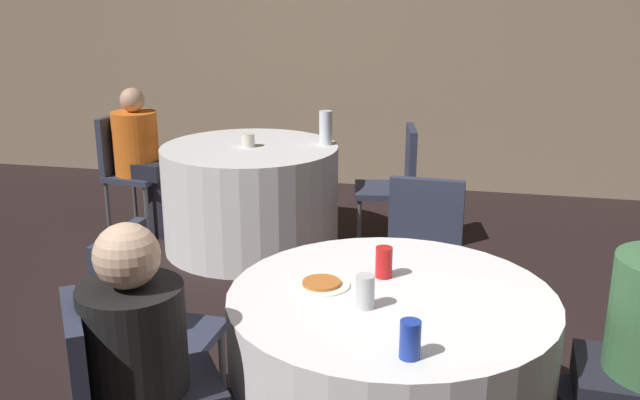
% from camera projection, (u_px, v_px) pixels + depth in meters
% --- Properties ---
extents(wall_back, '(16.00, 0.06, 2.80)m').
position_uv_depth(wall_back, '(461.00, 33.00, 6.15)').
color(wall_back, gray).
rests_on(wall_back, ground_plane).
extents(table_near, '(1.22, 1.22, 0.74)m').
position_uv_depth(table_near, '(389.00, 383.00, 2.72)').
color(table_near, white).
rests_on(table_near, ground_plane).
extents(table_far, '(1.24, 1.24, 0.74)m').
position_uv_depth(table_far, '(251.00, 197.00, 5.05)').
color(table_far, white).
rests_on(table_far, ground_plane).
extents(chair_near_north, '(0.42, 0.42, 0.88)m').
position_uv_depth(chair_near_north, '(423.00, 250.00, 3.62)').
color(chair_near_north, '#2D3347').
rests_on(chair_near_north, ground_plane).
extents(chair_near_west, '(0.42, 0.42, 0.88)m').
position_uv_depth(chair_near_west, '(144.00, 314.00, 2.92)').
color(chair_near_west, '#2D3347').
rests_on(chair_near_west, ground_plane).
extents(chair_far_west, '(0.46, 0.46, 0.88)m').
position_uv_depth(chair_far_west, '(127.00, 162.00, 5.35)').
color(chair_far_west, '#2D3347').
rests_on(chair_far_west, ground_plane).
extents(chair_far_east, '(0.46, 0.46, 0.88)m').
position_uv_depth(chair_far_east, '(397.00, 177.00, 4.95)').
color(chair_far_east, '#2D3347').
rests_on(chair_far_east, ground_plane).
extents(person_orange_shirt, '(0.50, 0.36, 1.10)m').
position_uv_depth(person_orange_shirt, '(145.00, 161.00, 5.29)').
color(person_orange_shirt, black).
rests_on(person_orange_shirt, ground_plane).
extents(person_black_shirt, '(0.48, 0.45, 1.14)m').
position_uv_depth(person_black_shirt, '(160.00, 380.00, 2.35)').
color(person_black_shirt, black).
rests_on(person_black_shirt, ground_plane).
extents(pizza_plate_near, '(0.22, 0.22, 0.02)m').
position_uv_depth(pizza_plate_near, '(322.00, 284.00, 2.69)').
color(pizza_plate_near, white).
rests_on(pizza_plate_near, table_near).
extents(soda_can_silver, '(0.07, 0.07, 0.12)m').
position_uv_depth(soda_can_silver, '(365.00, 292.00, 2.49)').
color(soda_can_silver, silver).
rests_on(soda_can_silver, table_near).
extents(soda_can_red, '(0.07, 0.07, 0.12)m').
position_uv_depth(soda_can_red, '(384.00, 262.00, 2.75)').
color(soda_can_red, red).
rests_on(soda_can_red, table_near).
extents(soda_can_blue, '(0.07, 0.07, 0.12)m').
position_uv_depth(soda_can_blue, '(410.00, 340.00, 2.16)').
color(soda_can_blue, '#1E38A5').
rests_on(soda_can_blue, table_near).
extents(bottle_far, '(0.09, 0.09, 0.24)m').
position_uv_depth(bottle_far, '(326.00, 128.00, 4.96)').
color(bottle_far, silver).
rests_on(bottle_far, table_far).
extents(cup_far, '(0.09, 0.09, 0.09)m').
position_uv_depth(cup_far, '(248.00, 140.00, 4.91)').
color(cup_far, silver).
rests_on(cup_far, table_far).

